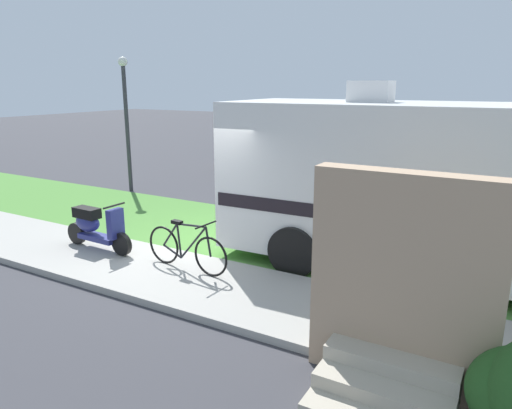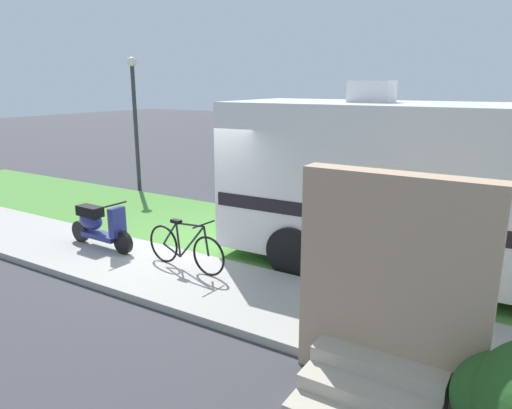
% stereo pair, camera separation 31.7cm
% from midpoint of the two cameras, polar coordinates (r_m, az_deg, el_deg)
% --- Properties ---
extents(ground_plane, '(80.00, 80.00, 0.00)m').
position_cam_midpoint_polar(ground_plane, '(9.41, -7.71, -6.08)').
color(ground_plane, '#38383D').
extents(sidewalk, '(24.00, 2.00, 0.12)m').
position_cam_midpoint_polar(sidewalk, '(8.54, -12.65, -8.06)').
color(sidewalk, '#9E9B93').
rests_on(sidewalk, ground).
extents(grass_strip, '(24.00, 3.40, 0.08)m').
position_cam_midpoint_polar(grass_strip, '(10.55, -2.77, -3.45)').
color(grass_strip, '#4C8438').
rests_on(grass_strip, ground).
extents(motorhome_rv, '(7.07, 2.77, 3.45)m').
position_cam_midpoint_polar(motorhome_rv, '(8.48, 19.63, 2.48)').
color(motorhome_rv, silver).
rests_on(motorhome_rv, ground).
extents(scooter, '(1.72, 0.50, 0.97)m').
position_cam_midpoint_polar(scooter, '(9.76, -19.65, -2.49)').
color(scooter, black).
rests_on(scooter, ground).
extents(bicycle, '(1.76, 0.52, 0.90)m').
position_cam_midpoint_polar(bicycle, '(8.31, -9.46, -5.23)').
color(bicycle, black).
rests_on(bicycle, ground).
extents(pickup_truck_far, '(5.29, 2.38, 1.80)m').
position_cam_midpoint_polar(pickup_truck_far, '(17.95, 5.54, 6.91)').
color(pickup_truck_far, '#B7B29E').
rests_on(pickup_truck_far, ground).
extents(porch_steps, '(2.00, 1.26, 2.40)m').
position_cam_midpoint_polar(porch_steps, '(5.32, 15.13, -11.79)').
color(porch_steps, '#B2A893').
rests_on(porch_steps, ground).
extents(bottle_green, '(0.06, 0.06, 0.30)m').
position_cam_midpoint_polar(bottle_green, '(6.47, 19.42, -14.33)').
color(bottle_green, brown).
rests_on(bottle_green, ground).
extents(street_lamp_post, '(0.28, 0.28, 4.02)m').
position_cam_midpoint_polar(street_lamp_post, '(15.08, -15.95, 10.76)').
color(street_lamp_post, '#333338').
rests_on(street_lamp_post, ground).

